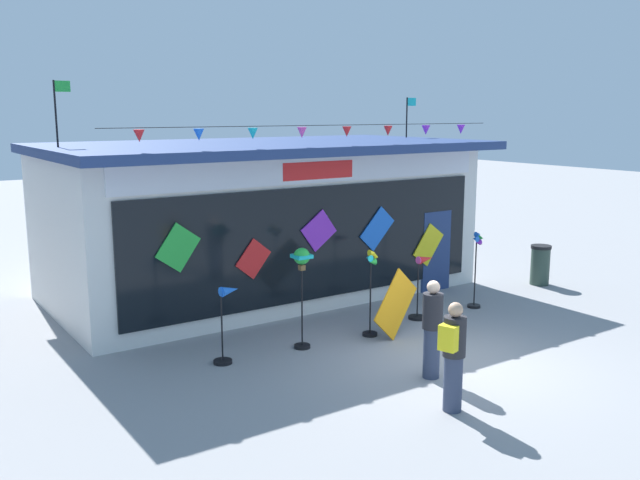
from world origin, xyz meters
name	(u,v)px	position (x,y,z in m)	size (l,w,h in m)	color
ground_plane	(448,362)	(0.00, 0.00, 0.00)	(80.00, 80.00, 0.00)	gray
kite_shop_building	(262,217)	(-0.22, 6.27, 1.87)	(10.31, 5.66, 5.04)	silver
wind_spinner_far_left	(227,317)	(-3.25, 2.23, 0.85)	(0.53, 0.34, 1.41)	black
wind_spinner_left	(302,270)	(-1.74, 2.12, 1.52)	(0.32, 0.32, 1.94)	black
wind_spinner_center_left	(371,286)	(-0.22, 1.94, 1.03)	(0.32, 0.30, 1.77)	black
wind_spinner_center_right	(422,283)	(1.44, 2.27, 0.78)	(0.64, 0.38, 1.38)	black
wind_spinner_right	(476,263)	(3.00, 2.18, 1.04)	(0.31, 0.30, 1.77)	black
person_near_camera	(453,354)	(-1.41, -1.49, 0.89)	(0.48, 0.38, 1.68)	#333D56
person_mid_plaza	(432,329)	(-0.75, -0.34, 0.86)	(0.34, 0.34, 1.68)	#333D56
trash_bin	(540,265)	(6.00, 2.74, 0.52)	(0.52, 0.52, 1.03)	#2D4238
display_kite_on_ground	(396,304)	(0.15, 1.63, 0.67)	(0.69, 0.03, 1.25)	orange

